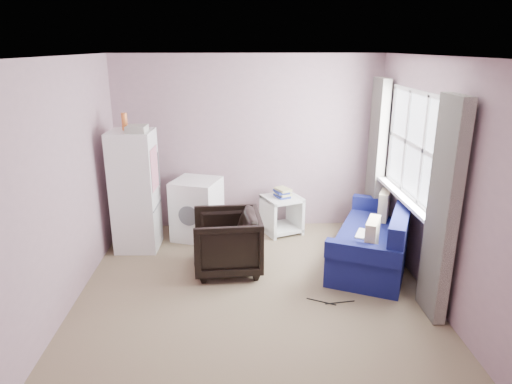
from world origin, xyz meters
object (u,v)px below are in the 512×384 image
fridge (135,190)px  washing_machine (197,208)px  armchair (227,239)px  sofa (377,240)px  side_table (282,212)px

fridge → washing_machine: bearing=24.3°
armchair → sofa: size_ratio=0.40×
fridge → side_table: bearing=14.5°
armchair → sofa: bearing=89.7°
side_table → sofa: (1.10, -1.02, -0.02)m
washing_machine → sofa: (2.30, -0.89, -0.14)m
washing_machine → side_table: 1.22m
armchair → fridge: 1.44m
side_table → fridge: bearing=-167.4°
washing_machine → sofa: size_ratio=0.42×
washing_machine → sofa: bearing=-2.9°
armchair → side_table: (0.77, 1.14, -0.09)m
washing_machine → armchair: bearing=-48.4°
armchair → side_table: 1.38m
side_table → armchair: bearing=-123.9°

